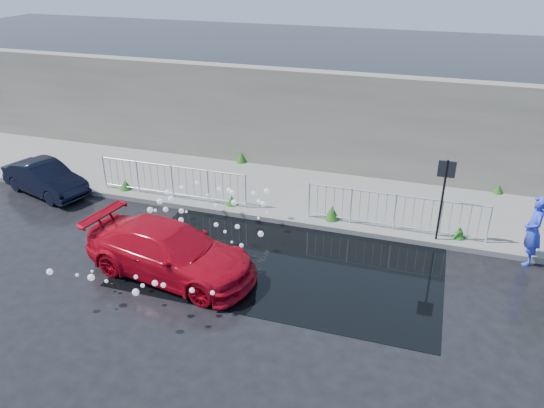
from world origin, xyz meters
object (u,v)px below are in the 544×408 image
at_px(sign_post, 444,188).
at_px(red_car, 170,251).
at_px(person, 533,231).
at_px(dark_car, 45,178).

relative_size(sign_post, red_car, 0.56).
distance_m(red_car, person, 9.21).
bearing_deg(sign_post, red_car, -150.40).
bearing_deg(dark_car, red_car, -99.41).
xyz_separation_m(dark_car, person, (14.81, 0.26, 0.41)).
xyz_separation_m(sign_post, red_car, (-6.28, -3.57, -1.07)).
height_order(sign_post, red_car, sign_post).
bearing_deg(dark_car, sign_post, -70.89).
relative_size(dark_car, person, 1.73).
height_order(sign_post, person, sign_post).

